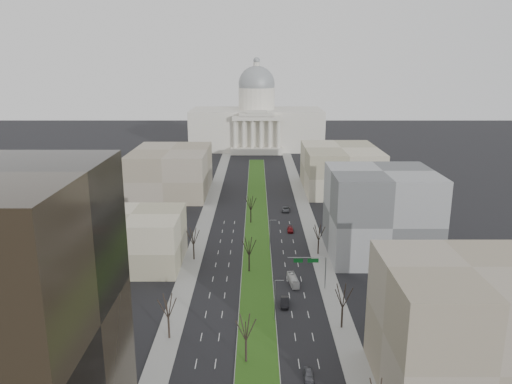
{
  "coord_description": "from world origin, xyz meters",
  "views": [
    {
      "loc": [
        -0.15,
        -39.12,
        52.56
      ],
      "look_at": [
        -0.26,
        111.39,
        13.02
      ],
      "focal_mm": 35.0,
      "sensor_mm": 36.0,
      "label": 1
    }
  ],
  "objects_px": {
    "car_black": "(285,302)",
    "box_van": "(293,280)",
    "car_red": "(290,230)",
    "car_grey_near": "(308,374)",
    "car_grey_far": "(286,209)"
  },
  "relations": [
    {
      "from": "car_red",
      "to": "car_black",
      "type": "bearing_deg",
      "value": -93.32
    },
    {
      "from": "car_black",
      "to": "car_red",
      "type": "xyz_separation_m",
      "value": [
        4.54,
        49.63,
        -0.17
      ]
    },
    {
      "from": "car_black",
      "to": "car_grey_far",
      "type": "bearing_deg",
      "value": 89.62
    },
    {
      "from": "car_grey_far",
      "to": "box_van",
      "type": "distance_m",
      "value": 60.74
    },
    {
      "from": "car_red",
      "to": "box_van",
      "type": "relative_size",
      "value": 0.61
    },
    {
      "from": "car_grey_far",
      "to": "box_van",
      "type": "height_order",
      "value": "box_van"
    },
    {
      "from": "car_grey_near",
      "to": "car_black",
      "type": "height_order",
      "value": "car_black"
    },
    {
      "from": "car_grey_far",
      "to": "car_black",
      "type": "bearing_deg",
      "value": -86.39
    },
    {
      "from": "car_black",
      "to": "car_grey_near",
      "type": "bearing_deg",
      "value": -81.04
    },
    {
      "from": "car_grey_near",
      "to": "car_red",
      "type": "distance_m",
      "value": 75.83
    },
    {
      "from": "car_red",
      "to": "car_grey_far",
      "type": "relative_size",
      "value": 0.83
    },
    {
      "from": "car_red",
      "to": "car_grey_far",
      "type": "bearing_deg",
      "value": 92.19
    },
    {
      "from": "car_black",
      "to": "box_van",
      "type": "xyz_separation_m",
      "value": [
        2.69,
        11.11,
        0.21
      ]
    },
    {
      "from": "car_grey_near",
      "to": "car_grey_far",
      "type": "xyz_separation_m",
      "value": [
        1.76,
        98.0,
        0.09
      ]
    },
    {
      "from": "box_van",
      "to": "car_grey_far",
      "type": "bearing_deg",
      "value": 81.11
    }
  ]
}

